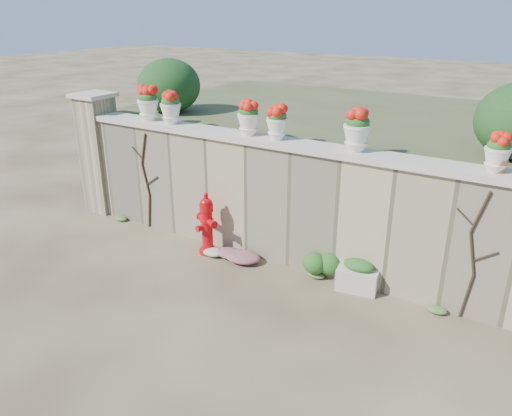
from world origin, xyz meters
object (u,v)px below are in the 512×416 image
Objects in this scene: planter_box at (358,276)px; urn_pot_0 at (148,104)px; terracotta_pot at (498,162)px; fire_hydrant at (207,223)px.

urn_pot_0 is (-4.37, 0.30, 2.17)m from planter_box.
terracotta_pot is at bearing 1.73° from planter_box.
fire_hydrant is 4.66m from terracotta_pot.
urn_pot_0 is at bearing -175.54° from fire_hydrant.
terracotta_pot is (1.61, 0.30, 1.99)m from planter_box.
fire_hydrant reaches higher than planter_box.
terracotta_pot is (4.32, 0.51, 1.66)m from fire_hydrant.
urn_pot_0 is (-1.66, 0.51, 1.84)m from fire_hydrant.
planter_box is at bearing -169.55° from terracotta_pot.
terracotta_pot is at bearing -0.00° from urn_pot_0.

